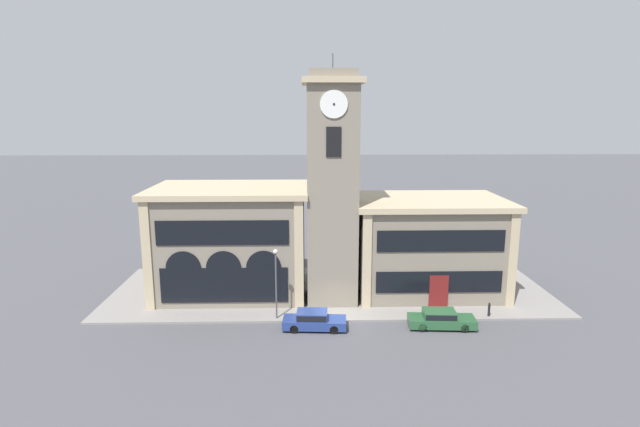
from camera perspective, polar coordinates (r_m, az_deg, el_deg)
ground_plane at (r=37.79m, az=1.66°, el=-12.33°), size 300.00×300.00×0.00m
sidewalk_kerb at (r=43.74m, az=1.20°, el=-8.83°), size 37.22×12.92×0.15m
clock_tower at (r=39.50m, az=1.39°, el=2.75°), size 4.66×4.66×19.61m
town_hall_left_wing at (r=43.04m, az=-10.10°, el=-3.02°), size 13.03×9.12×9.17m
town_hall_right_wing at (r=43.91m, az=12.17°, el=-3.51°), size 12.82×9.12×8.13m
parked_car_near at (r=36.45m, az=-0.74°, el=-12.05°), size 4.61×1.98×1.34m
parked_car_mid at (r=37.68m, az=13.63°, el=-11.60°), size 4.85×2.01×1.31m
street_lamp at (r=36.98m, az=-5.07°, el=-6.77°), size 0.36×0.36×5.35m
bollard at (r=40.34m, az=18.76°, el=-10.35°), size 0.18×0.18×1.06m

